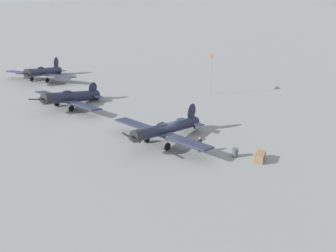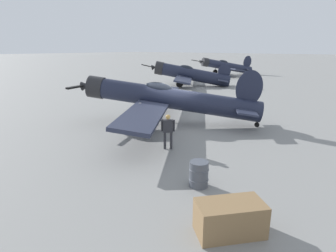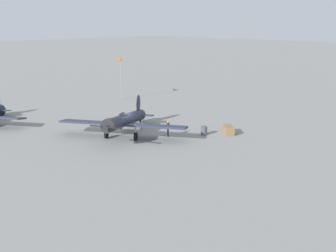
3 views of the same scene
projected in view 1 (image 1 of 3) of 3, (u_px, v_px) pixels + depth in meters
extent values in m
plane|color=gray|center=(168.00, 141.00, 44.77)|extent=(400.00, 400.00, 0.00)
cylinder|color=#1E2338|center=(168.00, 128.00, 44.20)|extent=(9.29, 6.26, 2.50)
cylinder|color=#232326|center=(137.00, 136.00, 40.58)|extent=(1.59, 1.67, 1.42)
cone|color=#232326|center=(132.00, 137.00, 40.09)|extent=(0.81, 0.79, 0.61)
cube|color=black|center=(131.00, 138.00, 39.98)|extent=(1.27, 3.10, 0.20)
ellipsoid|color=black|center=(162.00, 125.00, 43.25)|extent=(1.91, 1.57, 0.89)
cube|color=#282D42|center=(161.00, 133.00, 43.42)|extent=(8.13, 11.91, 0.40)
ellipsoid|color=#1E2338|center=(192.00, 112.00, 46.89)|extent=(1.56, 1.01, 2.24)
cube|color=#282D42|center=(190.00, 122.00, 47.19)|extent=(2.70, 3.48, 0.24)
cylinder|color=#999BA0|center=(168.00, 141.00, 42.22)|extent=(0.14, 0.14, 1.17)
cylinder|color=black|center=(168.00, 147.00, 42.44)|extent=(0.79, 0.58, 0.80)
cylinder|color=#999BA0|center=(147.00, 134.00, 44.05)|extent=(0.14, 0.14, 1.17)
cylinder|color=black|center=(147.00, 139.00, 44.27)|extent=(0.79, 0.58, 0.80)
cylinder|color=black|center=(194.00, 128.00, 48.10)|extent=(0.29, 0.23, 0.28)
cylinder|color=#1E2338|center=(73.00, 97.00, 55.47)|extent=(8.23, 5.91, 2.97)
cylinder|color=#232326|center=(46.00, 99.00, 52.24)|extent=(1.82, 1.95, 1.71)
cone|color=#232326|center=(42.00, 99.00, 51.73)|extent=(0.90, 0.90, 0.74)
cube|color=black|center=(41.00, 99.00, 51.63)|extent=(3.06, 0.90, 0.64)
ellipsoid|color=black|center=(67.00, 93.00, 54.56)|extent=(1.92, 1.60, 0.97)
cube|color=#282D42|center=(67.00, 100.00, 54.80)|extent=(8.16, 11.55, 0.49)
ellipsoid|color=#1E2338|center=(93.00, 88.00, 57.90)|extent=(1.56, 1.04, 1.87)
cube|color=#282D42|center=(92.00, 95.00, 58.13)|extent=(2.74, 3.46, 0.29)
cylinder|color=#999BA0|center=(71.00, 105.00, 53.55)|extent=(0.14, 0.14, 0.96)
cylinder|color=black|center=(71.00, 108.00, 53.73)|extent=(0.78, 0.59, 0.80)
cylinder|color=#999BA0|center=(56.00, 100.00, 55.49)|extent=(0.14, 0.14, 0.96)
cylinder|color=black|center=(57.00, 104.00, 55.67)|extent=(0.78, 0.59, 0.80)
cylinder|color=black|center=(96.00, 98.00, 58.88)|extent=(0.29, 0.23, 0.28)
cylinder|color=#1E2338|center=(44.00, 72.00, 68.30)|extent=(6.32, 7.81, 2.80)
cylinder|color=#232326|center=(28.00, 73.00, 64.39)|extent=(1.80, 1.75, 1.54)
cone|color=#232326|center=(26.00, 73.00, 63.77)|extent=(0.85, 0.87, 0.67)
cube|color=black|center=(25.00, 74.00, 63.64)|extent=(2.80, 1.68, 0.61)
ellipsoid|color=black|center=(41.00, 69.00, 67.28)|extent=(1.68, 1.89, 0.97)
cube|color=#282D42|center=(41.00, 74.00, 67.45)|extent=(11.30, 9.14, 0.50)
ellipsoid|color=#1E2338|center=(56.00, 63.00, 71.26)|extent=(1.21, 1.55, 2.34)
cube|color=#282D42|center=(56.00, 70.00, 71.54)|extent=(3.38, 2.92, 0.29)
cylinder|color=#999BA0|center=(47.00, 77.00, 66.64)|extent=(0.14, 0.14, 1.06)
cylinder|color=black|center=(47.00, 80.00, 66.84)|extent=(0.64, 0.76, 0.80)
cylinder|color=#999BA0|center=(31.00, 76.00, 67.57)|extent=(0.14, 0.14, 1.06)
cylinder|color=black|center=(32.00, 79.00, 67.77)|extent=(0.64, 0.76, 0.80)
cylinder|color=black|center=(59.00, 73.00, 72.44)|extent=(0.25, 0.28, 0.28)
cylinder|color=#2D2D33|center=(200.00, 148.00, 42.17)|extent=(0.12, 0.12, 0.82)
cylinder|color=#2D2D33|center=(199.00, 149.00, 41.96)|extent=(0.12, 0.12, 0.82)
cube|color=#2D2D33|center=(200.00, 142.00, 41.80)|extent=(0.49, 0.43, 0.58)
sphere|color=tan|center=(200.00, 138.00, 41.65)|extent=(0.21, 0.21, 0.21)
cylinder|color=#2D2D33|center=(201.00, 141.00, 42.00)|extent=(0.09, 0.09, 0.54)
cylinder|color=#2D2D33|center=(198.00, 143.00, 41.60)|extent=(0.09, 0.09, 0.54)
cube|color=olive|center=(260.00, 157.00, 40.10)|extent=(1.77, 1.83, 0.85)
cylinder|color=#474C56|center=(235.00, 153.00, 40.98)|extent=(0.63, 0.63, 0.89)
torus|color=#474C56|center=(235.00, 151.00, 40.92)|extent=(0.67, 0.67, 0.04)
torus|color=#474C56|center=(235.00, 154.00, 41.05)|extent=(0.67, 0.67, 0.04)
cylinder|color=gray|center=(211.00, 75.00, 59.86)|extent=(0.10, 0.10, 5.96)
cone|color=orange|center=(212.00, 55.00, 59.71)|extent=(1.42, 2.02, 0.56)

